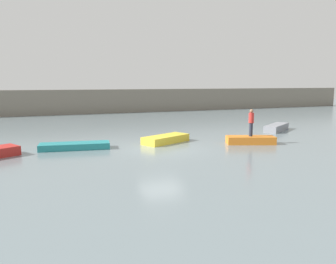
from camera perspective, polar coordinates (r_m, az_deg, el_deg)
ground_plane at (r=19.57m, az=-1.14°, el=-2.90°), size 120.00×120.00×0.00m
embankment_wall at (r=43.12m, az=-12.90°, el=5.05°), size 80.00×1.20×2.98m
rowboat_teal at (r=20.24m, az=-15.51°, el=-2.30°), size 4.09×1.76×0.37m
rowboat_yellow at (r=21.58m, az=-0.38°, el=-1.21°), size 3.47×2.51×0.47m
rowboat_orange at (r=21.80m, az=13.81°, el=-1.33°), size 3.16×2.05×0.49m
rowboat_grey at (r=28.30m, az=17.90°, el=0.72°), size 3.44×2.74×0.51m
person_red_shirt at (r=21.64m, az=13.92°, el=1.79°), size 0.32×0.32×1.71m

